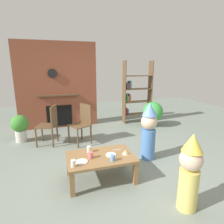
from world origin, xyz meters
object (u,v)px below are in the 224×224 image
Objects in this scene: coffee_table at (101,159)px; paper_cup_near_left at (73,163)px; dining_chair_left at (50,123)px; birthday_cake_slice at (125,152)px; potted_plant_short at (20,126)px; child_in_pink at (149,130)px; dining_chair_middle at (83,121)px; potted_plant_tall at (153,113)px; paper_cup_center at (89,149)px; paper_cup_far_left at (113,158)px; paper_cup_near_right at (91,155)px; paper_plate_rear at (111,155)px; bookshelf at (135,94)px; paper_plate_front at (82,162)px; child_with_cone_hat at (190,170)px.

paper_cup_near_left is (-0.43, -0.20, 0.11)m from coffee_table.
coffee_table is at bearing 131.46° from dining_chair_left.
dining_chair_left reaches higher than birthday_cake_slice.
paper_cup_near_left is 2.45m from potted_plant_short.
child_in_pink reaches higher than potted_plant_short.
potted_plant_tall is (2.13, 0.60, -0.09)m from dining_chair_middle.
paper_cup_center is at bearing -55.05° from potted_plant_short.
paper_cup_far_left is at bearing 68.26° from dining_chair_middle.
paper_cup_far_left is at bearing -29.70° from paper_cup_near_right.
paper_cup_near_right reaches higher than coffee_table.
potted_plant_tall is (1.93, 2.17, 0.02)m from paper_plate_rear.
bookshelf is at bearing -129.16° from child_in_pink.
paper_cup_near_left reaches higher than paper_plate_front.
paper_cup_near_left is 1.02× the size of paper_cup_near_right.
paper_cup_far_left is 0.45m from paper_plate_front.
child_in_pink is at bearing 35.74° from birthday_cake_slice.
paper_cup_near_right is 0.11× the size of dining_chair_middle.
paper_cup_far_left is 1.09m from child_in_pink.
paper_cup_near_left reaches higher than paper_plate_rear.
birthday_cake_slice is at bearing -116.28° from bookshelf.
paper_cup_far_left is at bearing 132.67° from dining_chair_left.
birthday_cake_slice is 0.14× the size of potted_plant_tall.
child_in_pink is (1.19, 0.43, 0.14)m from paper_cup_near_right.
child_with_cone_hat reaches higher than dining_chair_left.
bookshelf is at bearing 53.19° from paper_cup_near_left.
child_in_pink is at bearing -107.60° from bookshelf.
paper_cup_center is 0.10× the size of child_with_cone_hat.
birthday_cake_slice is 1.66m from dining_chair_middle.
birthday_cake_slice is at bearing -8.36° from paper_plate_rear.
paper_plate_front is 2.43m from potted_plant_short.
paper_cup_near_left is 1.05× the size of paper_cup_far_left.
paper_cup_far_left is 0.09× the size of child_with_cone_hat.
bookshelf is 2.21m from dining_chair_middle.
dining_chair_left is at bearing 109.54° from paper_cup_near_right.
paper_cup_far_left is 0.18m from paper_plate_rear.
child_in_pink is (1.34, 0.52, 0.18)m from paper_plate_front.
paper_cup_center is 0.47m from paper_cup_far_left.
paper_cup_near_right is 2.43m from potted_plant_short.
potted_plant_short is (-1.30, 1.86, -0.07)m from paper_cup_center.
coffee_table is 3.00m from potted_plant_tall.
dining_chair_left is at bearing 123.79° from birthday_cake_slice.
bookshelf is 3.32m from coffee_table.
paper_cup_near_left is at bearing 0.94° from child_in_pink.
birthday_cake_slice is at bearing 77.48° from dining_chair_middle.
coffee_table is 10.40× the size of paper_cup_center.
paper_plate_rear is 0.25× the size of potted_plant_short.
paper_cup_near_right is 0.32m from paper_plate_rear.
potted_plant_tall reaches higher than paper_cup_near_right.
paper_cup_near_left is (-2.21, -2.95, -0.45)m from bookshelf.
potted_plant_short is at bearing 117.87° from paper_plate_front.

